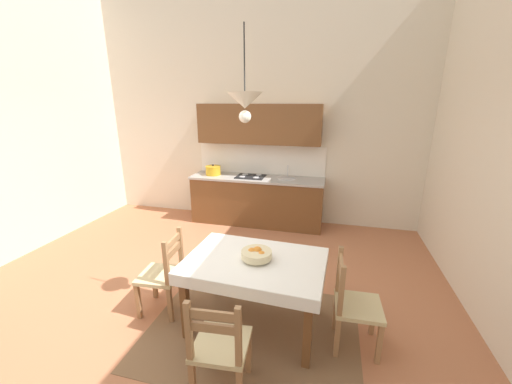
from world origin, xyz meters
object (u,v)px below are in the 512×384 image
at_px(dining_table, 255,271).
at_px(fruit_bowl, 257,254).
at_px(pendant_lamp, 245,101).
at_px(kitchen_cabinetry, 257,179).
at_px(dining_chair_window_side, 354,305).
at_px(dining_chair_tv_side, 164,275).
at_px(dining_chair_camera_side, 220,347).

distance_m(dining_table, fruit_bowl, 0.19).
bearing_deg(fruit_bowl, pendant_lamp, 150.25).
relative_size(kitchen_cabinetry, dining_table, 1.76).
distance_m(dining_table, dining_chair_window_side, 0.97).
distance_m(dining_chair_window_side, pendant_lamp, 2.10).
height_order(kitchen_cabinetry, dining_chair_tv_side, kitchen_cabinetry).
bearing_deg(dining_chair_camera_side, fruit_bowl, 84.39).
height_order(dining_table, dining_chair_tv_side, dining_chair_tv_side).
xyz_separation_m(dining_chair_window_side, fruit_bowl, (-0.94, 0.05, 0.37)).
xyz_separation_m(kitchen_cabinetry, dining_table, (0.66, -2.72, -0.23)).
bearing_deg(pendant_lamp, dining_chair_tv_side, -173.84).
xyz_separation_m(fruit_bowl, pendant_lamp, (-0.12, 0.07, 1.43)).
relative_size(dining_chair_tv_side, dining_chair_window_side, 1.00).
bearing_deg(dining_chair_window_side, dining_chair_tv_side, 179.39).
bearing_deg(fruit_bowl, dining_chair_window_side, -2.94).
relative_size(dining_table, dining_chair_tv_side, 1.51).
xyz_separation_m(dining_table, dining_chair_window_side, (0.95, -0.04, -0.18)).
bearing_deg(dining_chair_window_side, dining_table, 177.63).
bearing_deg(kitchen_cabinetry, pendant_lamp, -78.27).
bearing_deg(dining_table, fruit_bowl, 29.25).
distance_m(dining_chair_tv_side, dining_chair_window_side, 1.97).
xyz_separation_m(dining_table, dining_chair_camera_side, (-0.07, -0.82, -0.18)).
relative_size(kitchen_cabinetry, dining_chair_tv_side, 2.65).
distance_m(dining_table, dining_chair_camera_side, 0.84).
distance_m(dining_chair_camera_side, fruit_bowl, 0.91).
height_order(dining_chair_window_side, fruit_bowl, dining_chair_window_side).
distance_m(kitchen_cabinetry, dining_chair_camera_side, 3.61).
height_order(kitchen_cabinetry, dining_table, kitchen_cabinetry).
bearing_deg(pendant_lamp, kitchen_cabinetry, 101.73).
xyz_separation_m(dining_table, fruit_bowl, (0.02, 0.01, 0.19)).
relative_size(dining_chair_tv_side, pendant_lamp, 1.16).
xyz_separation_m(kitchen_cabinetry, dining_chair_camera_side, (0.59, -3.54, -0.41)).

